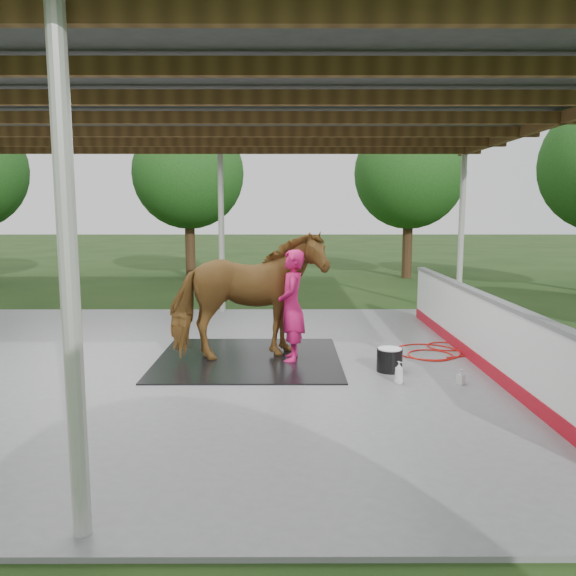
{
  "coord_description": "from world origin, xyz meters",
  "views": [
    {
      "loc": [
        1.54,
        -8.66,
        2.47
      ],
      "look_at": [
        1.57,
        0.05,
        1.27
      ],
      "focal_mm": 35.0,
      "sensor_mm": 36.0,
      "label": 1
    }
  ],
  "objects_px": {
    "horse": "(248,296)",
    "wash_bucket": "(390,359)",
    "dasher_board": "(480,331)",
    "handler": "(292,306)"
  },
  "relations": [
    {
      "from": "horse",
      "to": "wash_bucket",
      "type": "height_order",
      "value": "horse"
    },
    {
      "from": "dasher_board",
      "to": "handler",
      "type": "bearing_deg",
      "value": 175.53
    },
    {
      "from": "dasher_board",
      "to": "horse",
      "type": "distance_m",
      "value": 3.73
    },
    {
      "from": "dasher_board",
      "to": "handler",
      "type": "height_order",
      "value": "handler"
    },
    {
      "from": "dasher_board",
      "to": "handler",
      "type": "relative_size",
      "value": 4.43
    },
    {
      "from": "horse",
      "to": "dasher_board",
      "type": "bearing_deg",
      "value": -111.01
    },
    {
      "from": "horse",
      "to": "wash_bucket",
      "type": "distance_m",
      "value": 2.46
    },
    {
      "from": "dasher_board",
      "to": "handler",
      "type": "distance_m",
      "value": 3.0
    },
    {
      "from": "handler",
      "to": "wash_bucket",
      "type": "height_order",
      "value": "handler"
    },
    {
      "from": "dasher_board",
      "to": "horse",
      "type": "relative_size",
      "value": 3.26
    }
  ]
}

